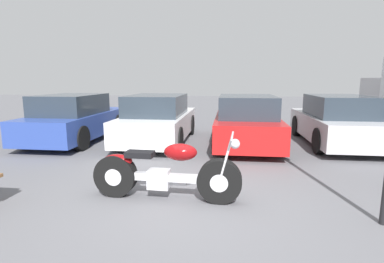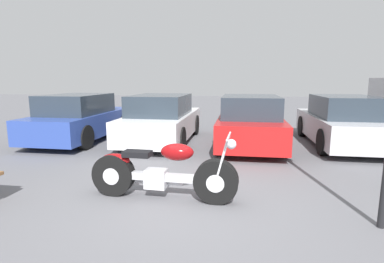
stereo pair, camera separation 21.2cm
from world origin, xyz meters
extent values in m
plane|color=slate|center=(0.00, 0.00, 0.00)|extent=(60.00, 60.00, 0.00)
cylinder|color=black|center=(0.51, 0.14, 0.34)|extent=(0.69, 0.23, 0.69)
cylinder|color=silver|center=(0.51, 0.14, 0.34)|extent=(0.28, 0.23, 0.27)
cylinder|color=black|center=(-1.18, 0.21, 0.34)|extent=(0.69, 0.23, 0.69)
cylinder|color=silver|center=(-1.18, 0.21, 0.34)|extent=(0.28, 0.23, 0.27)
cube|color=silver|center=(-0.34, 0.17, 0.36)|extent=(1.29, 0.17, 0.12)
cube|color=silver|center=(-0.45, 0.18, 0.33)|extent=(0.35, 0.25, 0.30)
ellipsoid|color=maroon|center=(-0.10, 0.16, 0.78)|extent=(0.53, 0.33, 0.27)
cube|color=black|center=(-0.76, 0.19, 0.72)|extent=(0.45, 0.26, 0.09)
ellipsoid|color=maroon|center=(-1.13, 0.21, 0.60)|extent=(0.49, 0.22, 0.20)
cylinder|color=silver|center=(0.59, 0.04, 0.70)|extent=(0.22, 0.05, 0.72)
cylinder|color=silver|center=(0.60, 0.22, 0.70)|extent=(0.22, 0.05, 0.72)
cylinder|color=silver|center=(0.69, 0.13, 1.06)|extent=(0.06, 0.62, 0.03)
sphere|color=silver|center=(0.73, 0.13, 0.94)|extent=(0.15, 0.15, 0.15)
cylinder|color=silver|center=(-0.68, 0.33, 0.22)|extent=(1.29, 0.14, 0.08)
cube|color=#2D479E|center=(-4.08, 4.44, 0.52)|extent=(1.72, 4.18, 0.67)
cube|color=#28333D|center=(-4.08, 4.19, 1.14)|extent=(1.51, 2.18, 0.58)
cylinder|color=black|center=(-4.88, 5.74, 0.33)|extent=(0.20, 0.67, 0.67)
cylinder|color=black|center=(-3.28, 5.74, 0.33)|extent=(0.20, 0.67, 0.67)
cylinder|color=black|center=(-4.88, 3.14, 0.33)|extent=(0.20, 0.67, 0.67)
cylinder|color=black|center=(-3.28, 3.14, 0.33)|extent=(0.20, 0.67, 0.67)
cube|color=white|center=(-1.48, 4.56, 0.52)|extent=(1.72, 4.18, 0.67)
cube|color=#28333D|center=(-1.48, 4.31, 1.14)|extent=(1.51, 2.18, 0.58)
cylinder|color=black|center=(-2.28, 5.86, 0.33)|extent=(0.20, 0.67, 0.67)
cylinder|color=black|center=(-0.68, 5.86, 0.33)|extent=(0.20, 0.67, 0.67)
cylinder|color=black|center=(-2.28, 3.26, 0.33)|extent=(0.20, 0.67, 0.67)
cylinder|color=black|center=(-0.68, 3.26, 0.33)|extent=(0.20, 0.67, 0.67)
cube|color=red|center=(1.12, 4.46, 0.52)|extent=(1.72, 4.18, 0.67)
cube|color=#28333D|center=(1.12, 4.20, 1.14)|extent=(1.51, 2.18, 0.58)
cylinder|color=black|center=(0.32, 5.75, 0.33)|extent=(0.20, 0.67, 0.67)
cylinder|color=black|center=(1.92, 5.75, 0.33)|extent=(0.20, 0.67, 0.67)
cylinder|color=black|center=(0.32, 3.16, 0.33)|extent=(0.20, 0.67, 0.67)
cylinder|color=black|center=(1.92, 3.16, 0.33)|extent=(0.20, 0.67, 0.67)
cube|color=#BCBCC1|center=(3.72, 4.82, 0.52)|extent=(1.72, 4.18, 0.67)
cube|color=#28333D|center=(3.72, 4.57, 1.14)|extent=(1.51, 2.18, 0.58)
cylinder|color=black|center=(2.92, 6.12, 0.33)|extent=(0.20, 0.67, 0.67)
cylinder|color=black|center=(4.52, 6.12, 0.33)|extent=(0.20, 0.67, 0.67)
cylinder|color=black|center=(2.92, 3.53, 0.33)|extent=(0.20, 0.67, 0.67)
cylinder|color=black|center=(5.40, 6.67, 0.47)|extent=(0.24, 0.94, 0.94)
camera|label=1|loc=(0.62, -4.26, 1.88)|focal=28.00mm
camera|label=2|loc=(0.83, -4.24, 1.88)|focal=28.00mm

